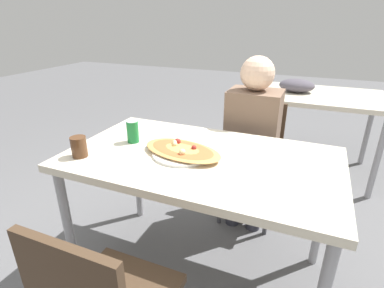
{
  "coord_description": "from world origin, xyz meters",
  "views": [
    {
      "loc": [
        0.49,
        -1.29,
        1.43
      ],
      "look_at": [
        -0.05,
        -0.01,
        0.84
      ],
      "focal_mm": 28.0,
      "sensor_mm": 36.0,
      "label": 1
    }
  ],
  "objects_px": {
    "dining_table": "(201,169)",
    "person_seated": "(252,131)",
    "chair_far_seated": "(253,154)",
    "drink_glass": "(79,147)",
    "soda_can": "(133,132)",
    "pizza_main": "(182,151)"
  },
  "relations": [
    {
      "from": "dining_table",
      "to": "drink_glass",
      "type": "xyz_separation_m",
      "value": [
        -0.57,
        -0.24,
        0.13
      ]
    },
    {
      "from": "person_seated",
      "to": "soda_can",
      "type": "bearing_deg",
      "value": 46.72
    },
    {
      "from": "dining_table",
      "to": "pizza_main",
      "type": "height_order",
      "value": "pizza_main"
    },
    {
      "from": "dining_table",
      "to": "person_seated",
      "type": "relative_size",
      "value": 1.14
    },
    {
      "from": "chair_far_seated",
      "to": "person_seated",
      "type": "distance_m",
      "value": 0.25
    },
    {
      "from": "soda_can",
      "to": "chair_far_seated",
      "type": "bearing_deg",
      "value": 51.65
    },
    {
      "from": "person_seated",
      "to": "chair_far_seated",
      "type": "bearing_deg",
      "value": -90.0
    },
    {
      "from": "person_seated",
      "to": "soda_can",
      "type": "xyz_separation_m",
      "value": [
        -0.56,
        -0.59,
        0.12
      ]
    },
    {
      "from": "pizza_main",
      "to": "soda_can",
      "type": "bearing_deg",
      "value": 172.29
    },
    {
      "from": "chair_far_seated",
      "to": "drink_glass",
      "type": "bearing_deg",
      "value": 54.2
    },
    {
      "from": "soda_can",
      "to": "drink_glass",
      "type": "height_order",
      "value": "soda_can"
    },
    {
      "from": "dining_table",
      "to": "person_seated",
      "type": "height_order",
      "value": "person_seated"
    },
    {
      "from": "dining_table",
      "to": "drink_glass",
      "type": "relative_size",
      "value": 13.09
    },
    {
      "from": "dining_table",
      "to": "person_seated",
      "type": "bearing_deg",
      "value": 77.71
    },
    {
      "from": "dining_table",
      "to": "soda_can",
      "type": "bearing_deg",
      "value": 176.68
    },
    {
      "from": "person_seated",
      "to": "pizza_main",
      "type": "distance_m",
      "value": 0.68
    },
    {
      "from": "dining_table",
      "to": "chair_far_seated",
      "type": "height_order",
      "value": "chair_far_seated"
    },
    {
      "from": "pizza_main",
      "to": "person_seated",
      "type": "bearing_deg",
      "value": 69.96
    },
    {
      "from": "pizza_main",
      "to": "drink_glass",
      "type": "relative_size",
      "value": 4.57
    },
    {
      "from": "person_seated",
      "to": "pizza_main",
      "type": "height_order",
      "value": "person_seated"
    },
    {
      "from": "pizza_main",
      "to": "dining_table",
      "type": "bearing_deg",
      "value": 11.31
    },
    {
      "from": "chair_far_seated",
      "to": "drink_glass",
      "type": "relative_size",
      "value": 8.24
    }
  ]
}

